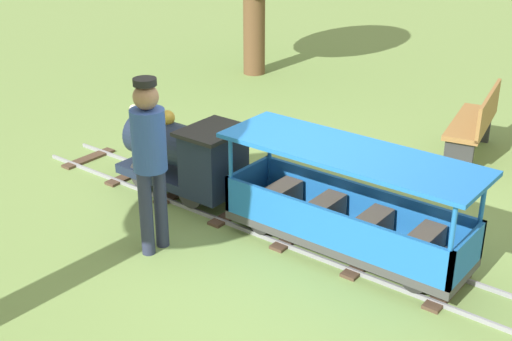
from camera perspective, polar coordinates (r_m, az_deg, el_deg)
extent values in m
plane|color=#75934C|center=(6.62, 2.59, -5.17)|extent=(60.00, 60.00, 0.00)
cube|color=gray|center=(6.59, -0.45, -5.11)|extent=(0.03, 6.05, 0.04)
cube|color=gray|center=(6.91, 1.91, -3.64)|extent=(0.03, 6.05, 0.04)
cube|color=#4C3828|center=(5.97, 15.60, -9.55)|extent=(0.70, 0.14, 0.03)
cube|color=#4C3828|center=(6.22, 9.18, -7.39)|extent=(0.70, 0.14, 0.03)
cube|color=#4C3828|center=(6.56, 3.40, -5.35)|extent=(0.70, 0.14, 0.03)
cube|color=#4C3828|center=(6.95, -1.73, -3.48)|extent=(0.70, 0.14, 0.03)
cube|color=#4C3828|center=(7.41, -6.26, -1.80)|extent=(0.70, 0.14, 0.03)
cube|color=#4C3828|center=(7.91, -10.23, -0.32)|extent=(0.70, 0.14, 0.03)
cube|color=#4C3828|center=(8.45, -13.70, 0.99)|extent=(0.70, 0.14, 0.03)
cube|color=#192338|center=(7.32, -6.27, -0.45)|extent=(0.58, 1.40, 0.10)
cylinder|color=#192338|center=(7.32, -7.53, 2.45)|extent=(0.44, 0.85, 0.44)
cylinder|color=#B7932D|center=(7.61, -9.80, 3.16)|extent=(0.37, 0.02, 0.37)
cylinder|color=#192338|center=(7.40, -9.32, 5.53)|extent=(0.12, 0.12, 0.27)
sphere|color=#B7932D|center=(7.19, -7.36, 4.36)|extent=(0.16, 0.16, 0.16)
cube|color=#192338|center=(6.89, -3.53, 1.00)|extent=(0.58, 0.45, 0.55)
cube|color=black|center=(6.78, -3.59, 3.30)|extent=(0.66, 0.53, 0.04)
sphere|color=#F2EAB2|center=(7.54, -10.10, 5.05)|extent=(0.10, 0.10, 0.10)
cylinder|color=#2D2D2D|center=(7.41, -9.45, -0.41)|extent=(0.05, 0.32, 0.32)
cylinder|color=#2D2D2D|center=(7.70, -6.98, 0.71)|extent=(0.05, 0.32, 0.32)
cylinder|color=#2D2D2D|center=(6.96, -5.48, -1.88)|extent=(0.05, 0.32, 0.32)
cylinder|color=#2D2D2D|center=(7.26, -3.02, -0.63)|extent=(0.05, 0.32, 0.32)
cube|color=#3F3F3F|center=(6.24, 7.40, -5.44)|extent=(0.66, 2.25, 0.08)
cube|color=blue|center=(5.90, 5.96, -4.81)|extent=(0.04, 2.25, 0.35)
cube|color=blue|center=(6.38, 8.94, -2.65)|extent=(0.04, 2.25, 0.35)
cube|color=blue|center=(6.69, -0.63, -1.01)|extent=(0.66, 0.04, 0.35)
cube|color=blue|center=(5.74, 17.06, -6.72)|extent=(0.66, 0.04, 0.35)
cylinder|color=blue|center=(6.38, -2.10, -0.36)|extent=(0.04, 0.04, 0.75)
cylinder|color=blue|center=(6.81, 1.13, 1.29)|extent=(0.04, 0.04, 0.75)
cylinder|color=blue|center=(5.40, 15.83, -6.14)|extent=(0.04, 0.04, 0.75)
cylinder|color=blue|center=(5.91, 18.12, -3.73)|extent=(0.04, 0.04, 0.75)
cube|color=blue|center=(5.88, 7.82, 1.45)|extent=(0.76, 2.35, 0.04)
cube|color=brown|center=(5.88, 13.63, -6.13)|extent=(0.50, 0.20, 0.24)
cube|color=brown|center=(6.06, 9.46, -4.79)|extent=(0.50, 0.20, 0.24)
cube|color=brown|center=(6.27, 5.57, -3.51)|extent=(0.50, 0.20, 0.24)
cube|color=brown|center=(6.51, 1.96, -2.31)|extent=(0.50, 0.20, 0.24)
cylinder|color=#262626|center=(6.46, 0.33, -4.32)|extent=(0.04, 0.24, 0.24)
cylinder|color=#262626|center=(6.79, 2.69, -2.86)|extent=(0.04, 0.24, 0.24)
cylinder|color=#262626|center=(5.77, 12.98, -8.78)|extent=(0.04, 0.24, 0.24)
cylinder|color=#262626|center=(6.14, 14.86, -6.86)|extent=(0.04, 0.24, 0.24)
cylinder|color=#282D47|center=(6.17, -9.10, -3.57)|extent=(0.12, 0.12, 0.80)
cylinder|color=#282D47|center=(6.28, -7.91, -2.98)|extent=(0.12, 0.12, 0.80)
cylinder|color=#2D4C99|center=(5.95, -8.89, 2.52)|extent=(0.30, 0.30, 0.55)
sphere|color=#936B4C|center=(5.82, -9.13, 6.05)|extent=(0.22, 0.22, 0.22)
cylinder|color=black|center=(5.78, -9.22, 7.27)|extent=(0.20, 0.20, 0.06)
cube|color=olive|center=(8.56, 17.37, 3.78)|extent=(1.35, 0.64, 0.06)
cube|color=olive|center=(8.48, 18.73, 4.83)|extent=(1.28, 0.29, 0.40)
cube|color=#333333|center=(8.11, 16.45, 1.16)|extent=(0.14, 0.33, 0.42)
cube|color=#333333|center=(9.16, 17.88, 3.63)|extent=(0.14, 0.33, 0.42)
cylinder|color=brown|center=(11.52, -0.16, 12.02)|extent=(0.36, 0.36, 1.65)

